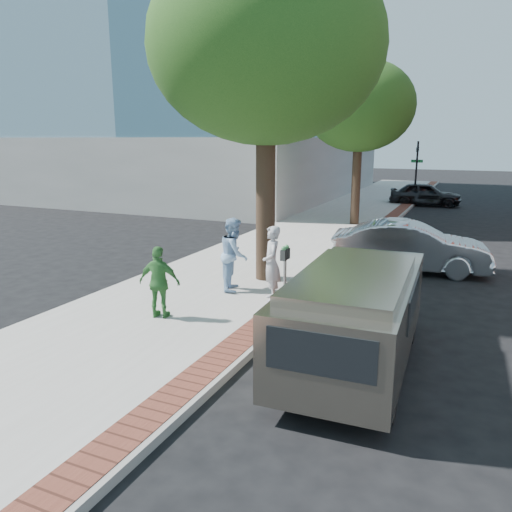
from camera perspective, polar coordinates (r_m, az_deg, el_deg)
The scene contains 16 objects.
ground at distance 12.01m, azimuth 0.11°, elevation -5.81°, with size 120.00×120.00×0.00m, color black.
sidewalk at distance 19.74m, azimuth 5.63°, elevation 1.93°, with size 5.00×60.00×0.15m, color #9E9991.
brick_strip at distance 19.16m, azimuth 11.88°, elevation 1.61°, with size 0.60×60.00×0.01m, color brown.
curb at distance 19.10m, azimuth 12.90°, elevation 1.28°, with size 0.10×60.00×0.15m, color gray.
office_tower at distance 37.74m, azimuth -4.73°, elevation 25.55°, with size 18.00×22.00×24.00m, color slate.
office_base at distance 36.91m, azimuth -4.43°, elevation 10.20°, with size 18.20×22.20×4.00m, color gray.
signal_near at distance 32.62m, azimuth 17.87°, elevation 9.67°, with size 0.70×0.15×3.80m.
tree_near at distance 13.53m, azimuth 1.17°, elevation 22.82°, with size 6.00×6.00×8.51m.
tree_far at distance 22.99m, azimuth 11.75°, elevation 16.40°, with size 4.80×4.80×7.14m.
parking_meter at distance 11.14m, azimuth 3.33°, elevation -0.89°, with size 0.12×0.32×1.47m.
person_gray at distance 11.78m, azimuth 1.81°, elevation -0.88°, with size 0.66×0.43×1.80m, color #A7A7AB.
person_officer at distance 12.63m, azimuth -2.50°, elevation 0.22°, with size 0.90×0.70×1.86m, color #86ABD0.
person_green at distance 10.86m, azimuth -10.96°, elevation -2.97°, with size 0.92×0.38×1.57m, color #3B7F39.
sedan_silver at distance 15.72m, azimuth 17.16°, elevation 1.02°, with size 1.60×4.59×1.51m, color #B2B4BA.
bg_car at distance 31.81m, azimuth 18.77°, elevation 6.72°, with size 1.65×4.11×1.40m, color black.
van at distance 8.95m, azimuth 11.42°, elevation -6.21°, with size 2.05×4.93×1.79m.
Camera 1 is at (4.64, -10.37, 3.92)m, focal length 35.00 mm.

